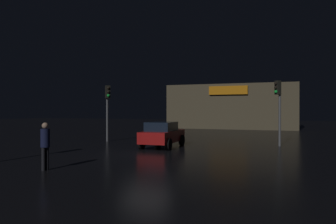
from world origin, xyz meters
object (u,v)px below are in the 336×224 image
traffic_signal_opposite (278,100)px  car_near (162,134)px  store_building (232,107)px  traffic_signal_main (108,102)px  pedestrian (45,142)px

traffic_signal_opposite → car_near: bearing=-155.4°
car_near → store_building: bearing=88.2°
traffic_signal_main → pedestrian: 11.29m
store_building → traffic_signal_opposite: size_ratio=3.76×
traffic_signal_main → car_near: (5.04, -2.02, -2.05)m
pedestrian → store_building: bearing=86.0°
store_building → traffic_signal_opposite: store_building is taller
traffic_signal_main → car_near: bearing=-21.9°
traffic_signal_opposite → car_near: size_ratio=1.04×
store_building → traffic_signal_main: bearing=-105.5°
pedestrian → car_near: bearing=80.3°
traffic_signal_opposite → pedestrian: bearing=-125.0°
traffic_signal_main → car_near: traffic_signal_main is taller
store_building → traffic_signal_opposite: (5.93, -19.73, 0.22)m
store_building → pedestrian: store_building is taller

